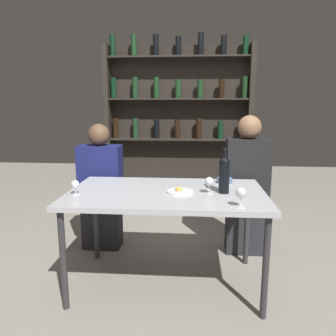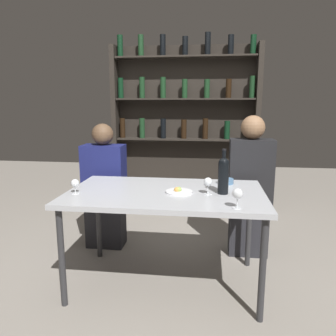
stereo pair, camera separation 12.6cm
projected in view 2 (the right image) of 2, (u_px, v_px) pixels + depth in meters
ground_plane at (166, 283)px, 2.58m from camera, size 10.00×10.00×0.00m
dining_table at (166, 199)px, 2.45m from camera, size 1.45×0.87×0.75m
wine_rack_wall at (184, 123)px, 4.07m from camera, size 1.80×0.21×2.20m
wine_bottle at (223, 174)px, 2.34m from camera, size 0.08×0.08×0.33m
wine_glass_0 at (238, 194)px, 2.02m from camera, size 0.07×0.07×0.13m
wine_glass_1 at (208, 183)px, 2.34m from camera, size 0.06×0.06×0.12m
wine_glass_2 at (75, 184)px, 2.36m from camera, size 0.06×0.06×0.11m
food_plate_0 at (179, 191)px, 2.39m from camera, size 0.20×0.20×0.04m
snack_bowl at (226, 181)px, 2.66m from camera, size 0.13×0.13×0.06m
seated_person_left at (105, 190)px, 3.16m from camera, size 0.40×0.22×1.20m
seated_person_right at (250, 190)px, 2.98m from camera, size 0.39×0.22×1.29m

